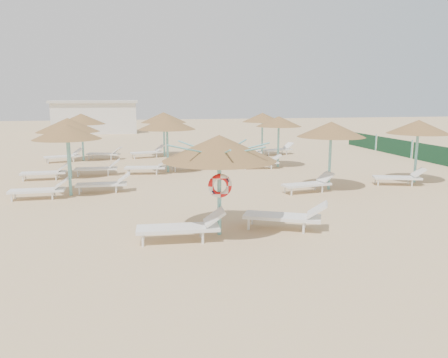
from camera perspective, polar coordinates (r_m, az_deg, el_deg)
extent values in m
plane|color=tan|center=(11.83, -0.54, -7.22)|extent=(120.00, 120.00, 0.00)
cylinder|color=#6FC0BF|center=(11.53, -0.62, -1.93)|extent=(0.11, 0.11, 2.24)
cone|color=olive|center=(11.32, -0.63, 4.10)|extent=(2.98, 2.98, 0.67)
cylinder|color=#6FC0BF|center=(11.36, -0.63, 2.84)|extent=(0.20, 0.20, 0.12)
cylinder|color=#6FC0BF|center=(11.48, 2.75, 3.93)|extent=(1.35, 0.04, 0.34)
cylinder|color=#6FC0BF|center=(11.90, 1.23, 4.18)|extent=(0.98, 0.98, 0.34)
cylinder|color=#6FC0BF|center=(12.00, -1.25, 4.23)|extent=(0.04, 1.35, 0.34)
cylinder|color=#6FC0BF|center=(11.73, -3.41, 4.06)|extent=(0.98, 0.98, 0.34)
cylinder|color=#6FC0BF|center=(11.22, -4.08, 3.76)|extent=(1.35, 0.04, 0.34)
cylinder|color=#6FC0BF|center=(10.77, -2.68, 3.48)|extent=(0.98, 0.98, 0.34)
cylinder|color=#6FC0BF|center=(10.66, 0.07, 3.42)|extent=(0.04, 1.35, 0.34)
cylinder|color=#6FC0BF|center=(10.96, 2.35, 3.61)|extent=(0.98, 0.98, 0.34)
torus|color=red|center=(11.38, -0.52, -0.89)|extent=(0.64, 0.15, 0.64)
cylinder|color=white|center=(11.01, -10.56, -7.94)|extent=(0.07, 0.07, 0.31)
cylinder|color=white|center=(11.54, -10.47, -7.07)|extent=(0.07, 0.07, 0.31)
cylinder|color=white|center=(11.05, -2.78, -7.70)|extent=(0.07, 0.07, 0.31)
cylinder|color=white|center=(11.57, -3.05, -6.85)|extent=(0.07, 0.07, 0.31)
cube|color=white|center=(11.21, -6.03, -6.41)|extent=(2.12, 0.79, 0.09)
cube|color=white|center=(11.21, -1.26, -4.95)|extent=(0.57, 0.69, 0.40)
cylinder|color=white|center=(12.18, 3.23, -5.93)|extent=(0.07, 0.07, 0.31)
cylinder|color=white|center=(12.71, 3.69, -5.22)|extent=(0.07, 0.07, 0.31)
cylinder|color=white|center=(12.02, 10.35, -6.33)|extent=(0.07, 0.07, 0.31)
cylinder|color=white|center=(12.55, 10.50, -5.59)|extent=(0.07, 0.07, 0.31)
cube|color=white|center=(12.27, 7.59, -4.91)|extent=(2.21, 1.52, 0.09)
cube|color=white|center=(12.15, 12.08, -3.91)|extent=(0.77, 0.83, 0.41)
cylinder|color=#6FC0BF|center=(17.12, -19.58, 1.73)|extent=(0.11, 0.11, 2.30)
cone|color=olive|center=(16.98, -19.84, 5.84)|extent=(2.47, 2.47, 0.56)
cylinder|color=#6FC0BF|center=(17.00, -19.79, 5.06)|extent=(0.20, 0.20, 0.12)
cylinder|color=white|center=(17.03, -26.00, -2.25)|extent=(0.06, 0.06, 0.28)
cylinder|color=white|center=(17.51, -25.62, -1.89)|extent=(0.06, 0.06, 0.28)
cylinder|color=white|center=(16.76, -21.51, -2.10)|extent=(0.06, 0.06, 0.28)
cylinder|color=white|center=(17.24, -21.26, -1.74)|extent=(0.06, 0.06, 0.28)
cube|color=white|center=(17.06, -23.25, -1.39)|extent=(1.91, 0.65, 0.08)
cube|color=white|center=(16.87, -20.47, -0.49)|extent=(0.49, 0.61, 0.36)
cylinder|color=white|center=(17.31, -18.38, -1.50)|extent=(0.06, 0.06, 0.28)
cylinder|color=white|center=(17.80, -18.16, -1.17)|extent=(0.06, 0.06, 0.28)
cylinder|color=white|center=(17.18, -13.91, -1.36)|extent=(0.06, 0.06, 0.28)
cylinder|color=white|center=(17.67, -13.82, -1.03)|extent=(0.06, 0.06, 0.28)
cube|color=white|center=(17.43, -15.70, -0.67)|extent=(1.91, 0.65, 0.08)
cube|color=white|center=(17.33, -12.94, 0.20)|extent=(0.49, 0.61, 0.36)
cylinder|color=#6FC0BF|center=(20.98, -19.53, 3.29)|extent=(0.11, 0.11, 2.30)
cone|color=olive|center=(20.87, -19.75, 6.67)|extent=(2.76, 2.76, 0.62)
cylinder|color=#6FC0BF|center=(20.89, -19.71, 6.01)|extent=(0.20, 0.20, 0.12)
cylinder|color=white|center=(20.83, -24.76, 0.05)|extent=(0.06, 0.06, 0.28)
cylinder|color=white|center=(21.31, -24.51, 0.29)|extent=(0.06, 0.06, 0.28)
cylinder|color=white|center=(20.60, -21.09, 0.21)|extent=(0.06, 0.06, 0.28)
cylinder|color=white|center=(21.08, -20.91, 0.45)|extent=(0.06, 0.06, 0.28)
cube|color=white|center=(20.89, -22.52, 0.75)|extent=(1.92, 0.68, 0.08)
cube|color=white|center=(20.73, -20.26, 1.51)|extent=(0.50, 0.62, 0.36)
cylinder|color=white|center=(21.16, -18.55, 0.64)|extent=(0.06, 0.06, 0.28)
cylinder|color=white|center=(21.65, -18.35, 0.87)|extent=(0.06, 0.06, 0.28)
cylinder|color=white|center=(20.99, -14.91, 0.76)|extent=(0.06, 0.06, 0.28)
cylinder|color=white|center=(21.48, -14.80, 0.99)|extent=(0.06, 0.06, 0.28)
cube|color=white|center=(21.27, -16.35, 1.30)|extent=(1.92, 0.68, 0.08)
cube|color=white|center=(21.14, -14.10, 2.02)|extent=(0.50, 0.62, 0.36)
cylinder|color=#6FC0BF|center=(26.34, -17.99, 4.78)|extent=(0.11, 0.11, 2.30)
cone|color=olive|center=(26.25, -18.15, 7.47)|extent=(2.68, 2.68, 0.60)
cylinder|color=#6FC0BF|center=(26.26, -18.12, 6.95)|extent=(0.20, 0.20, 0.12)
cylinder|color=white|center=(25.85, -22.00, 2.16)|extent=(0.06, 0.06, 0.28)
cylinder|color=white|center=(26.34, -22.15, 2.30)|extent=(0.06, 0.06, 0.28)
cylinder|color=white|center=(26.06, -19.07, 2.42)|extent=(0.06, 0.06, 0.28)
cylinder|color=white|center=(26.55, -19.27, 2.55)|extent=(0.06, 0.06, 0.28)
cube|color=white|center=(26.19, -20.38, 2.77)|extent=(2.00, 1.18, 0.08)
cube|color=white|center=(26.30, -18.58, 3.44)|extent=(0.65, 0.72, 0.36)
cylinder|color=white|center=(26.73, -17.24, 2.72)|extent=(0.06, 0.06, 0.28)
cylinder|color=white|center=(27.19, -16.82, 2.87)|extent=(0.06, 0.06, 0.28)
cylinder|color=white|center=(26.22, -14.54, 2.71)|extent=(0.06, 0.06, 0.28)
cylinder|color=white|center=(26.68, -14.15, 2.86)|extent=(0.06, 0.06, 0.28)
cube|color=white|center=(26.63, -15.47, 3.17)|extent=(2.00, 1.18, 0.08)
cube|color=white|center=(26.29, -13.77, 3.69)|extent=(0.65, 0.72, 0.36)
cylinder|color=#6FC0BF|center=(21.41, -7.39, 3.95)|extent=(0.11, 0.11, 2.30)
cone|color=olive|center=(21.30, -7.47, 7.28)|extent=(2.77, 2.77, 0.62)
cylinder|color=#6FC0BF|center=(21.31, -7.46, 6.62)|extent=(0.20, 0.20, 0.12)
cylinder|color=white|center=(20.97, -12.47, 0.86)|extent=(0.06, 0.06, 0.28)
cylinder|color=white|center=(21.46, -12.27, 1.09)|extent=(0.06, 0.06, 0.28)
cylinder|color=white|center=(20.80, -8.80, 0.91)|extent=(0.06, 0.06, 0.28)
cylinder|color=white|center=(21.29, -8.68, 1.14)|extent=(0.06, 0.06, 0.28)
cube|color=white|center=(21.08, -10.24, 1.49)|extent=(1.97, 0.88, 0.08)
cube|color=white|center=(20.95, -7.95, 2.17)|extent=(0.57, 0.66, 0.36)
cylinder|color=white|center=(21.52, -6.40, 1.29)|extent=(0.06, 0.06, 0.28)
cylinder|color=white|center=(22.00, -6.70, 1.49)|extent=(0.06, 0.06, 0.28)
cylinder|color=white|center=(21.86, -2.96, 1.49)|extent=(0.06, 0.06, 0.28)
cylinder|color=white|center=(22.33, -3.32, 1.69)|extent=(0.06, 0.06, 0.28)
cube|color=white|center=(21.92, -4.53, 1.98)|extent=(1.97, 0.88, 0.08)
cube|color=white|center=(22.12, -2.41, 2.71)|extent=(0.57, 0.66, 0.36)
cylinder|color=#6FC0BF|center=(27.09, -7.83, 5.35)|extent=(0.11, 0.11, 2.30)
cone|color=olive|center=(27.00, -7.90, 7.98)|extent=(2.76, 2.76, 0.62)
cylinder|color=#6FC0BF|center=(27.02, -7.89, 7.47)|extent=(0.20, 0.20, 0.12)
cylinder|color=white|center=(26.31, -11.60, 2.86)|extent=(0.06, 0.06, 0.28)
cylinder|color=white|center=(26.79, -11.87, 2.99)|extent=(0.06, 0.06, 0.28)
cylinder|color=white|center=(26.68, -8.79, 3.06)|extent=(0.06, 0.06, 0.28)
cylinder|color=white|center=(27.15, -9.11, 3.18)|extent=(0.06, 0.06, 0.28)
cube|color=white|center=(26.74, -10.09, 3.43)|extent=(1.99, 1.08, 0.08)
cube|color=white|center=(26.95, -8.37, 4.05)|extent=(0.62, 0.70, 0.36)
cylinder|color=#6FC0BF|center=(17.70, 13.65, 2.33)|extent=(0.11, 0.11, 2.30)
cone|color=olive|center=(17.57, 13.83, 6.33)|extent=(2.64, 2.64, 0.59)
cylinder|color=#6FC0BF|center=(17.59, 13.79, 5.55)|extent=(0.20, 0.20, 0.12)
cylinder|color=white|center=(16.47, 8.81, -1.69)|extent=(0.06, 0.06, 0.28)
cylinder|color=white|center=(16.89, 7.96, -1.35)|extent=(0.06, 0.06, 0.28)
cylinder|color=white|center=(17.17, 12.71, -1.31)|extent=(0.06, 0.06, 0.28)
cylinder|color=white|center=(17.58, 11.81, -1.00)|extent=(0.06, 0.06, 0.28)
cube|color=white|center=(17.04, 10.74, -0.71)|extent=(1.98, 0.94, 0.08)
cube|color=white|center=(17.46, 13.13, 0.27)|extent=(0.58, 0.67, 0.36)
cylinder|color=#6FC0BF|center=(22.98, 7.10, 4.42)|extent=(0.11, 0.11, 2.30)
cone|color=olive|center=(22.88, 7.17, 7.48)|extent=(2.34, 2.34, 0.53)
cylinder|color=#6FC0BF|center=(22.89, 7.15, 6.91)|extent=(0.20, 0.20, 0.12)
cylinder|color=white|center=(22.01, 2.78, 1.56)|extent=(0.06, 0.06, 0.28)
cylinder|color=white|center=(22.50, 2.57, 1.76)|extent=(0.06, 0.06, 0.28)
cylinder|color=white|center=(22.29, 6.21, 1.62)|extent=(0.06, 0.06, 0.28)
cylinder|color=white|center=(22.77, 5.92, 1.82)|extent=(0.06, 0.06, 0.28)
cube|color=white|center=(22.38, 4.70, 2.16)|extent=(1.94, 0.76, 0.08)
cube|color=white|center=(22.53, 6.83, 2.79)|extent=(0.53, 0.63, 0.36)
cylinder|color=#6FC0BF|center=(27.18, 5.00, 5.43)|extent=(0.11, 0.11, 2.30)
cone|color=olive|center=(27.09, 5.04, 8.03)|extent=(2.47, 2.47, 0.56)
cylinder|color=#6FC0BF|center=(27.10, 5.03, 7.54)|extent=(0.20, 0.20, 0.12)
cylinder|color=white|center=(26.40, 1.18, 3.11)|extent=(0.06, 0.06, 0.28)
cylinder|color=white|center=(26.89, 1.24, 3.25)|extent=(0.06, 0.06, 0.28)
cylinder|color=white|center=(26.36, 4.12, 3.07)|extent=(0.06, 0.06, 0.28)
cylinder|color=white|center=(26.86, 4.12, 3.21)|extent=(0.06, 0.06, 0.28)
cube|color=white|center=(26.59, 2.94, 3.54)|extent=(2.00, 1.11, 0.08)
cube|color=white|center=(26.56, 4.78, 4.03)|extent=(0.63, 0.71, 0.36)
cylinder|color=white|center=(27.26, 5.86, 3.29)|extent=(0.06, 0.06, 0.28)
cylinder|color=white|center=(27.67, 5.30, 3.42)|extent=(0.06, 0.06, 0.28)
cylinder|color=white|center=(28.01, 8.19, 3.44)|extent=(0.06, 0.06, 0.28)
cylinder|color=white|center=(28.41, 7.61, 3.56)|extent=(0.06, 0.06, 0.28)
cube|color=white|center=(27.88, 6.97, 3.81)|extent=(2.00, 1.11, 0.08)
cube|color=white|center=(28.33, 8.41, 4.37)|extent=(0.63, 0.71, 0.36)
cylinder|color=#6FC0BF|center=(20.36, 23.80, 2.78)|extent=(0.11, 0.11, 2.30)
cone|color=olive|center=(20.24, 24.06, 6.25)|extent=(2.59, 2.59, 0.58)
cylinder|color=#6FC0BF|center=(20.26, 24.01, 5.58)|extent=(0.20, 0.20, 0.12)
cylinder|color=white|center=(19.13, 19.49, -0.44)|extent=(0.06, 0.06, 0.28)
cylinder|color=white|center=(19.61, 19.16, -0.16)|extent=(0.06, 0.06, 0.28)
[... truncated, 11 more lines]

